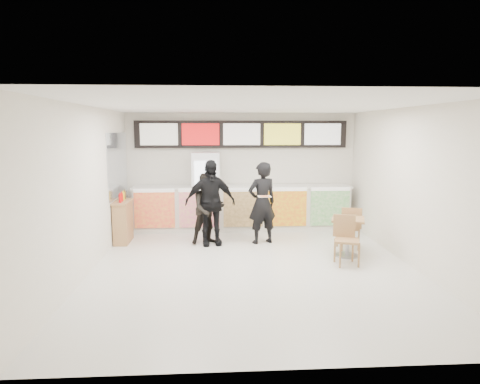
{
  "coord_description": "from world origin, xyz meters",
  "views": [
    {
      "loc": [
        -0.73,
        -7.75,
        2.58
      ],
      "look_at": [
        -0.18,
        1.2,
        1.26
      ],
      "focal_mm": 32.0,
      "sensor_mm": 36.0,
      "label": 1
    }
  ],
  "objects": [
    {
      "name": "wall_left",
      "position": [
        -3.0,
        0.0,
        1.5
      ],
      "size": [
        0.0,
        7.0,
        7.0
      ],
      "primitive_type": "plane",
      "rotation": [
        1.57,
        0.0,
        1.57
      ],
      "color": "silver",
      "rests_on": "floor"
    },
    {
      "name": "floor",
      "position": [
        0.0,
        0.0,
        0.0
      ],
      "size": [
        7.0,
        7.0,
        0.0
      ],
      "primitive_type": "plane",
      "color": "beige",
      "rests_on": "ground"
    },
    {
      "name": "drinks_fridge",
      "position": [
        -0.93,
        3.11,
        1.0
      ],
      "size": [
        0.7,
        0.67,
        2.0
      ],
      "color": "white",
      "rests_on": "floor"
    },
    {
      "name": "mirror_panel",
      "position": [
        -2.99,
        2.45,
        1.75
      ],
      "size": [
        0.01,
        2.0,
        1.5
      ],
      "primitive_type": "cube",
      "color": "#B2B7BF",
      "rests_on": "wall_left"
    },
    {
      "name": "service_counter",
      "position": [
        0.0,
        3.09,
        0.57
      ],
      "size": [
        5.56,
        0.77,
        1.14
      ],
      "color": "silver",
      "rests_on": "floor"
    },
    {
      "name": "ceiling",
      "position": [
        0.0,
        0.0,
        3.0
      ],
      "size": [
        7.0,
        7.0,
        0.0
      ],
      "primitive_type": "plane",
      "rotation": [
        3.14,
        0.0,
        0.0
      ],
      "color": "white",
      "rests_on": "wall_back"
    },
    {
      "name": "condiment_ledge",
      "position": [
        -2.82,
        2.0,
        0.49
      ],
      "size": [
        0.35,
        0.86,
        1.14
      ],
      "color": "#A77F4C",
      "rests_on": "floor"
    },
    {
      "name": "customer_main",
      "position": [
        0.35,
        1.72,
        0.93
      ],
      "size": [
        0.79,
        0.64,
        1.86
      ],
      "primitive_type": "imported",
      "rotation": [
        0.0,
        0.0,
        3.47
      ],
      "color": "black",
      "rests_on": "floor"
    },
    {
      "name": "wall_back",
      "position": [
        0.0,
        3.5,
        1.5
      ],
      "size": [
        6.0,
        0.0,
        6.0
      ],
      "primitive_type": "plane",
      "rotation": [
        1.57,
        0.0,
        0.0
      ],
      "color": "silver",
      "rests_on": "floor"
    },
    {
      "name": "cafe_table",
      "position": [
        1.98,
        0.58,
        0.55
      ],
      "size": [
        0.94,
        1.66,
        0.94
      ],
      "rotation": [
        0.0,
        0.0,
        -0.33
      ],
      "color": "#A77F4C",
      "rests_on": "floor"
    },
    {
      "name": "wall_right",
      "position": [
        3.0,
        0.0,
        1.5
      ],
      "size": [
        0.0,
        7.0,
        7.0
      ],
      "primitive_type": "plane",
      "rotation": [
        1.57,
        0.0,
        -1.57
      ],
      "color": "silver",
      "rests_on": "floor"
    },
    {
      "name": "pizza_slice",
      "position": [
        0.35,
        1.27,
        1.16
      ],
      "size": [
        0.36,
        0.36,
        0.02
      ],
      "color": "beige",
      "rests_on": "customer_main"
    },
    {
      "name": "customer_left",
      "position": [
        -0.87,
        1.75,
        0.8
      ],
      "size": [
        0.94,
        0.84,
        1.6
      ],
      "primitive_type": "imported",
      "rotation": [
        0.0,
        0.0,
        0.36
      ],
      "color": "black",
      "rests_on": "floor"
    },
    {
      "name": "menu_board",
      "position": [
        0.0,
        3.41,
        2.45
      ],
      "size": [
        5.5,
        0.14,
        0.7
      ],
      "color": "black",
      "rests_on": "wall_back"
    },
    {
      "name": "customer_mid",
      "position": [
        -0.82,
        1.65,
        0.96
      ],
      "size": [
        1.19,
        0.65,
        1.92
      ],
      "primitive_type": "imported",
      "rotation": [
        0.0,
        0.0,
        0.17
      ],
      "color": "black",
      "rests_on": "floor"
    }
  ]
}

